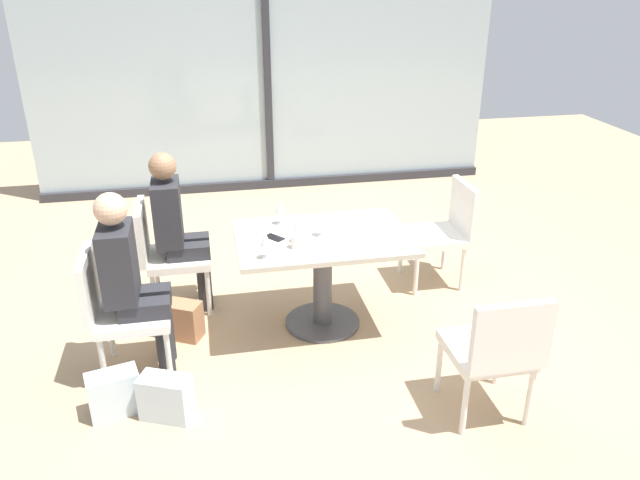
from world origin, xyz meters
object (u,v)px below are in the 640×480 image
(wine_glass_1, at_px, (266,240))
(coffee_cup, at_px, (296,242))
(chair_side_end, at_px, (117,306))
(wine_glass_2, at_px, (280,207))
(chair_front_right, at_px, (496,348))
(person_far_left, at_px, (177,224))
(chair_far_right, at_px, (445,227))
(handbag_2, at_px, (166,397))
(wine_glass_3, at_px, (321,219))
(handbag_1, at_px, (181,320))
(person_side_end, at_px, (130,276))
(wine_glass_0, at_px, (298,224))
(dining_table_main, at_px, (323,260))
(chair_far_left, at_px, (165,250))
(cell_phone_on_table, at_px, (274,238))
(handbag_0, at_px, (114,393))

(wine_glass_1, distance_m, coffee_cup, 0.27)
(chair_side_end, relative_size, wine_glass_2, 4.70)
(chair_front_right, bearing_deg, person_far_left, 136.12)
(chair_far_right, relative_size, handbag_2, 2.90)
(wine_glass_3, bearing_deg, coffee_cup, -140.78)
(wine_glass_1, relative_size, handbag_1, 0.62)
(person_side_end, bearing_deg, chair_side_end, -180.00)
(chair_side_end, xyz_separation_m, wine_glass_0, (1.22, 0.25, 0.37))
(wine_glass_0, distance_m, coffee_cup, 0.13)
(chair_side_end, distance_m, person_side_end, 0.23)
(dining_table_main, distance_m, wine_glass_2, 0.50)
(wine_glass_2, bearing_deg, handbag_1, -162.51)
(chair_side_end, relative_size, wine_glass_0, 4.70)
(chair_far_right, height_order, wine_glass_3, wine_glass_3)
(chair_far_left, relative_size, chair_far_right, 1.00)
(chair_front_right, height_order, wine_glass_2, wine_glass_2)
(chair_far_left, height_order, wine_glass_2, wine_glass_2)
(chair_side_end, bearing_deg, cell_phone_on_table, 17.93)
(chair_side_end, relative_size, wine_glass_3, 4.70)
(wine_glass_0, bearing_deg, handbag_1, 173.51)
(wine_glass_1, bearing_deg, chair_far_right, 26.23)
(chair_side_end, relative_size, wine_glass_1, 4.70)
(chair_far_right, height_order, handbag_2, chair_far_right)
(chair_side_end, xyz_separation_m, handbag_1, (0.36, 0.35, -0.36))
(chair_far_right, relative_size, cell_phone_on_table, 6.04)
(chair_side_end, height_order, wine_glass_1, wine_glass_1)
(chair_far_right, xyz_separation_m, wine_glass_2, (-1.40, -0.21, 0.37))
(chair_far_right, relative_size, handbag_0, 2.90)
(chair_side_end, xyz_separation_m, chair_far_right, (2.54, 0.81, 0.00))
(dining_table_main, xyz_separation_m, chair_side_end, (-1.41, -0.32, -0.04))
(chair_far_right, height_order, person_far_left, person_far_left)
(dining_table_main, distance_m, chair_far_right, 1.23)
(person_side_end, bearing_deg, wine_glass_1, 2.26)
(person_side_end, xyz_separation_m, wine_glass_0, (1.11, 0.25, 0.16))
(chair_front_right, distance_m, wine_glass_0, 1.54)
(chair_far_left, bearing_deg, wine_glass_1, -47.99)
(coffee_cup, xyz_separation_m, handbag_1, (-0.83, 0.19, -0.64))
(wine_glass_2, xyz_separation_m, coffee_cup, (0.05, -0.44, -0.09))
(chair_front_right, bearing_deg, handbag_1, 145.17)
(chair_far_right, distance_m, handbag_2, 2.64)
(chair_front_right, distance_m, cell_phone_on_table, 1.68)
(chair_far_right, xyz_separation_m, wine_glass_1, (-1.57, -0.77, 0.37))
(chair_far_right, xyz_separation_m, handbag_2, (-2.26, -1.33, -0.36))
(dining_table_main, height_order, wine_glass_3, wine_glass_3)
(dining_table_main, distance_m, cell_phone_on_table, 0.40)
(cell_phone_on_table, relative_size, handbag_1, 0.48)
(wine_glass_3, bearing_deg, wine_glass_0, -158.21)
(wine_glass_2, xyz_separation_m, cell_phone_on_table, (-0.08, -0.25, -0.13))
(person_far_left, bearing_deg, dining_table_main, -25.32)
(wine_glass_1, relative_size, handbag_2, 0.62)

